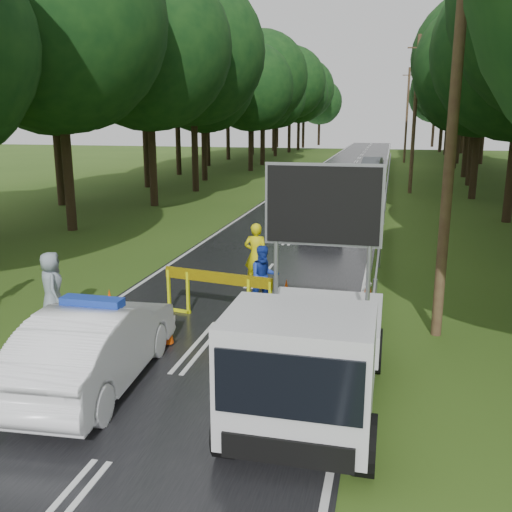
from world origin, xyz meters
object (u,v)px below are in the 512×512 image
(officer, at_px, (256,255))
(civilian, at_px, (264,277))
(police_sedan, at_px, (95,345))
(queue_car_third, at_px, (355,176))
(queue_car_fourth, at_px, (372,165))
(queue_car_first, at_px, (323,216))
(queue_car_second, at_px, (357,194))
(work_truck, at_px, (310,354))
(barrier, at_px, (217,284))

(officer, height_order, civilian, officer)
(police_sedan, height_order, civilian, police_sedan)
(queue_car_third, relative_size, queue_car_fourth, 1.06)
(police_sedan, xyz_separation_m, queue_car_third, (2.68, 33.90, -0.14))
(civilian, distance_m, queue_car_fourth, 37.64)
(queue_car_first, relative_size, queue_car_second, 0.85)
(work_truck, relative_size, queue_car_second, 0.95)
(work_truck, relative_size, barrier, 1.78)
(queue_car_second, bearing_deg, queue_car_first, -91.67)
(civilian, distance_m, queue_car_second, 17.64)
(police_sedan, bearing_deg, queue_car_second, -102.97)
(queue_car_second, height_order, queue_car_fourth, queue_car_second)
(barrier, distance_m, queue_car_second, 18.87)
(work_truck, bearing_deg, civilian, 110.39)
(barrier, distance_m, civilian, 1.49)
(barrier, bearing_deg, queue_car_fourth, 96.07)
(queue_car_second, distance_m, queue_car_fourth, 20.03)
(police_sedan, bearing_deg, queue_car_third, -98.80)
(barrier, xyz_separation_m, queue_car_second, (2.29, 18.74, -0.13))
(officer, distance_m, queue_car_second, 15.88)
(queue_car_third, bearing_deg, queue_car_first, -87.57)
(queue_car_second, bearing_deg, barrier, -90.73)
(police_sedan, relative_size, queue_car_fourth, 1.11)
(work_truck, xyz_separation_m, queue_car_fourth, (-0.61, 43.00, -0.40))
(barrier, height_order, officer, officer)
(police_sedan, height_order, barrier, police_sedan)
(queue_car_third, bearing_deg, barrier, -89.76)
(officer, bearing_deg, civilian, 107.58)
(work_truck, bearing_deg, queue_car_fourth, 90.82)
(barrier, bearing_deg, queue_car_first, 93.15)
(barrier, bearing_deg, officer, 94.04)
(officer, xyz_separation_m, queue_car_third, (1.21, 26.89, -0.32))
(police_sedan, relative_size, civilian, 2.89)
(queue_car_first, bearing_deg, civilian, -96.26)
(police_sedan, bearing_deg, work_truck, 172.83)
(officer, xyz_separation_m, queue_car_second, (2.00, 15.75, -0.18))
(work_truck, xyz_separation_m, barrier, (-2.94, 4.24, -0.20))
(police_sedan, height_order, queue_car_first, police_sedan)
(queue_car_second, bearing_deg, queue_car_fourth, 96.12)
(officer, relative_size, queue_car_fourth, 0.44)
(civilian, bearing_deg, queue_car_first, 59.20)
(police_sedan, xyz_separation_m, work_truck, (4.13, -0.21, 0.33))
(work_truck, height_order, queue_car_third, work_truck)
(queue_car_second, relative_size, queue_car_third, 1.16)
(barrier, height_order, civilian, civilian)
(queue_car_fourth, bearing_deg, queue_car_second, -84.51)
(work_truck, height_order, barrier, work_truck)
(officer, relative_size, queue_car_first, 0.42)
(officer, height_order, queue_car_fourth, officer)
(work_truck, xyz_separation_m, queue_car_second, (-0.65, 22.97, -0.33))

